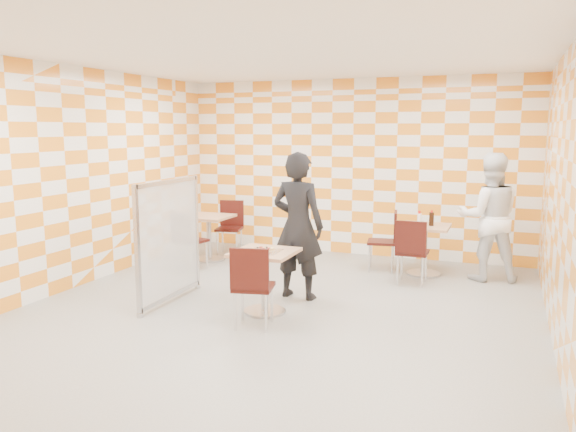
# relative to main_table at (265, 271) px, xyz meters

# --- Properties ---
(room_shell) EXTENTS (7.00, 7.00, 7.00)m
(room_shell) POSITION_rel_main_table_xyz_m (0.13, 0.52, 0.99)
(room_shell) COLOR gray
(room_shell) RESTS_ON ground
(main_table) EXTENTS (0.70, 0.70, 0.75)m
(main_table) POSITION_rel_main_table_xyz_m (0.00, 0.00, 0.00)
(main_table) COLOR tan
(main_table) RESTS_ON ground
(second_table) EXTENTS (0.70, 0.70, 0.75)m
(second_table) POSITION_rel_main_table_xyz_m (1.51, 2.48, 0.00)
(second_table) COLOR tan
(second_table) RESTS_ON ground
(empty_table) EXTENTS (0.70, 0.70, 0.75)m
(empty_table) POSITION_rel_main_table_xyz_m (-1.94, 2.13, 0.00)
(empty_table) COLOR tan
(empty_table) RESTS_ON ground
(chair_main_front) EXTENTS (0.50, 0.51, 0.92)m
(chair_main_front) POSITION_rel_main_table_xyz_m (0.10, -0.57, 0.04)
(chair_main_front) COLOR black
(chair_main_front) RESTS_ON ground
(chair_second_front) EXTENTS (0.42, 0.43, 0.92)m
(chair_second_front) POSITION_rel_main_table_xyz_m (1.43, 1.81, 0.04)
(chair_second_front) COLOR black
(chair_second_front) RESTS_ON ground
(chair_second_side) EXTENTS (0.50, 0.49, 0.92)m
(chair_second_side) POSITION_rel_main_table_xyz_m (0.96, 2.49, 0.04)
(chair_second_side) COLOR black
(chair_second_side) RESTS_ON ground
(chair_empty_near) EXTENTS (0.51, 0.51, 0.92)m
(chair_empty_near) POSITION_rel_main_table_xyz_m (-1.92, 1.39, 0.04)
(chair_empty_near) COLOR black
(chair_empty_near) RESTS_ON ground
(chair_empty_far) EXTENTS (0.50, 0.51, 0.92)m
(chair_empty_far) POSITION_rel_main_table_xyz_m (-1.84, 2.72, 0.04)
(chair_empty_far) COLOR black
(chair_empty_far) RESTS_ON ground
(partition) EXTENTS (0.08, 1.38, 1.55)m
(partition) POSITION_rel_main_table_xyz_m (-1.28, -0.04, 0.28)
(partition) COLOR white
(partition) RESTS_ON ground
(man_dark) EXTENTS (0.72, 0.51, 1.88)m
(man_dark) POSITION_rel_main_table_xyz_m (0.15, 0.71, 0.43)
(man_dark) COLOR black
(man_dark) RESTS_ON ground
(man_white) EXTENTS (1.03, 0.88, 1.83)m
(man_white) POSITION_rel_main_table_xyz_m (2.39, 2.53, 0.41)
(man_white) COLOR white
(man_white) RESTS_ON ground
(pizza_on_foil) EXTENTS (0.40, 0.40, 0.04)m
(pizza_on_foil) POSITION_rel_main_table_xyz_m (-0.00, -0.02, 0.26)
(pizza_on_foil) COLOR silver
(pizza_on_foil) RESTS_ON main_table
(sport_bottle) EXTENTS (0.06, 0.06, 0.20)m
(sport_bottle) POSITION_rel_main_table_xyz_m (1.41, 2.55, 0.33)
(sport_bottle) COLOR white
(sport_bottle) RESTS_ON second_table
(soda_bottle) EXTENTS (0.07, 0.07, 0.23)m
(soda_bottle) POSITION_rel_main_table_xyz_m (1.60, 2.47, 0.34)
(soda_bottle) COLOR black
(soda_bottle) RESTS_ON second_table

